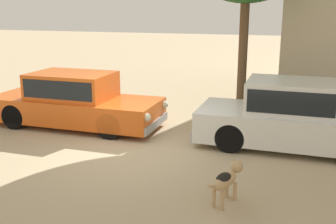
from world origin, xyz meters
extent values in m
plane|color=tan|center=(0.00, 0.00, 0.00)|extent=(80.00, 80.00, 0.00)
cube|color=#D15619|center=(-2.15, 1.30, 0.46)|extent=(4.62, 1.74, 0.62)
cube|color=#D15619|center=(-2.20, 1.29, 1.10)|extent=(2.13, 1.48, 0.67)
cube|color=black|center=(-2.20, 1.29, 1.11)|extent=(1.97, 1.50, 0.47)
cube|color=#999BA0|center=(0.13, 1.32, 0.26)|extent=(0.14, 1.65, 0.20)
cube|color=#999BA0|center=(-4.43, 1.27, 0.26)|extent=(0.14, 1.65, 0.20)
sphere|color=silver|center=(0.15, 1.99, 0.60)|extent=(0.20, 0.20, 0.20)
sphere|color=silver|center=(0.17, 0.66, 0.60)|extent=(0.20, 0.20, 0.20)
cube|color=red|center=(-4.44, 1.99, 0.62)|extent=(0.04, 0.18, 0.18)
cylinder|color=black|center=(-0.78, 2.06, 0.33)|extent=(0.66, 0.21, 0.66)
cylinder|color=black|center=(-0.76, 0.57, 0.33)|extent=(0.66, 0.21, 0.66)
cylinder|color=black|center=(-3.54, 2.02, 0.33)|extent=(0.66, 0.21, 0.66)
cylinder|color=black|center=(-3.52, 0.53, 0.33)|extent=(0.66, 0.21, 0.66)
cube|color=silver|center=(3.40, 1.37, 0.49)|extent=(4.18, 1.79, 0.68)
cube|color=silver|center=(3.36, 1.37, 1.18)|extent=(1.92, 1.53, 0.70)
cube|color=black|center=(3.36, 1.37, 1.19)|extent=(1.77, 1.56, 0.49)
cube|color=#999BA0|center=(1.33, 1.36, 0.26)|extent=(0.13, 1.73, 0.20)
cube|color=red|center=(1.33, 2.13, 0.66)|extent=(0.04, 0.18, 0.18)
cube|color=red|center=(1.34, 0.60, 0.66)|extent=(0.04, 0.18, 0.18)
cylinder|color=black|center=(2.14, 2.15, 0.32)|extent=(0.65, 0.20, 0.65)
cylinder|color=black|center=(2.15, 0.58, 0.32)|extent=(0.65, 0.20, 0.65)
cylinder|color=tan|center=(2.49, -1.60, 0.16)|extent=(0.06, 0.06, 0.31)
cylinder|color=tan|center=(2.63, -1.65, 0.16)|extent=(0.06, 0.06, 0.31)
cylinder|color=tan|center=(2.35, -2.00, 0.16)|extent=(0.06, 0.06, 0.31)
cylinder|color=tan|center=(2.50, -2.05, 0.16)|extent=(0.06, 0.06, 0.31)
ellipsoid|color=tan|center=(2.49, -1.82, 0.40)|extent=(0.40, 0.67, 0.25)
ellipsoid|color=black|center=(2.48, -1.87, 0.47)|extent=(0.30, 0.40, 0.14)
sphere|color=tan|center=(2.62, -1.45, 0.51)|extent=(0.21, 0.21, 0.21)
cone|color=tan|center=(2.66, -1.35, 0.50)|extent=(0.15, 0.15, 0.11)
cone|color=tan|center=(2.56, -1.43, 0.61)|extent=(0.09, 0.09, 0.09)
cone|color=tan|center=(2.68, -1.47, 0.61)|extent=(0.09, 0.09, 0.09)
cylinder|color=tan|center=(2.36, -2.20, 0.45)|extent=(0.12, 0.23, 0.13)
cylinder|color=brown|center=(2.04, 2.82, 1.79)|extent=(0.24, 0.24, 3.57)
camera|label=1|loc=(3.49, -7.70, 3.09)|focal=42.47mm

